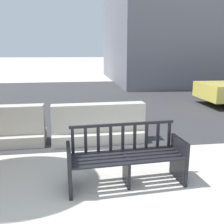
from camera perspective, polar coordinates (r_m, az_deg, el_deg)
name	(u,v)px	position (r m, az deg, el deg)	size (l,w,h in m)	color
street_asphalt	(82,98)	(10.83, -6.93, 3.27)	(120.00, 12.00, 0.01)	#333335
street_bench	(126,159)	(3.69, 3.26, -10.68)	(1.72, 0.63, 0.88)	black
jersey_barrier_centre	(99,126)	(5.44, -3.02, -3.26)	(2.02, 0.74, 0.84)	#ADA89E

